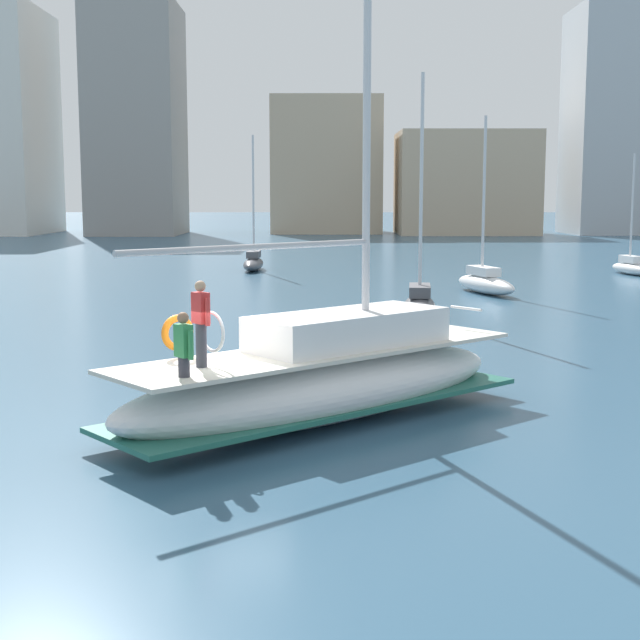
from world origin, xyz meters
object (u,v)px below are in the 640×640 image
moored_sloop_far (483,281)px  main_sailboat (323,377)px  moored_catamaran (630,266)px  moored_sloop_near (418,303)px  moored_cutter_right (252,261)px

moored_sloop_far → main_sailboat: bearing=-107.5°
moored_sloop_far → moored_catamaran: moored_sloop_far is taller
moored_sloop_near → moored_sloop_far: size_ratio=1.10×
moored_sloop_far → moored_cutter_right: (-11.56, 12.53, -0.02)m
moored_sloop_near → moored_sloop_far: 9.33m
moored_catamaran → moored_sloop_far: bearing=-136.0°
moored_catamaran → moored_cutter_right: (-21.58, 2.85, 0.05)m
moored_sloop_near → moored_cutter_right: moored_sloop_near is taller
moored_sloop_near → moored_sloop_far: (3.93, 8.46, -0.02)m
moored_sloop_far → moored_catamaran: 13.93m
moored_sloop_far → moored_cutter_right: moored_sloop_far is taller
main_sailboat → moored_catamaran: size_ratio=1.92×
moored_sloop_near → moored_sloop_far: moored_sloop_near is taller
main_sailboat → moored_sloop_far: (7.50, 23.76, -0.35)m
moored_catamaran → main_sailboat: bearing=-117.7°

